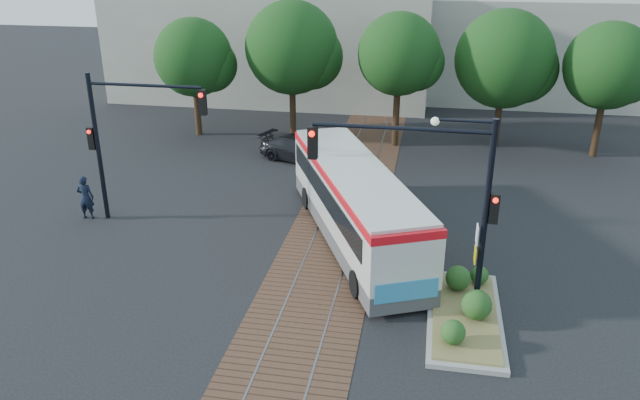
{
  "coord_description": "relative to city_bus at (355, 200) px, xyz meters",
  "views": [
    {
      "loc": [
        3.37,
        -17.56,
        10.64
      ],
      "look_at": [
        -0.5,
        3.66,
        1.6
      ],
      "focal_mm": 35.0,
      "sensor_mm": 36.0,
      "label": 1
    }
  ],
  "objects": [
    {
      "name": "traffic_island",
      "position": [
        4.02,
        -4.67,
        -1.31
      ],
      "size": [
        2.2,
        5.2,
        1.13
      ],
      "color": "gray",
      "rests_on": "ground"
    },
    {
      "name": "tree_row",
      "position": [
        0.41,
        12.65,
        3.21
      ],
      "size": [
        26.4,
        5.6,
        7.67
      ],
      "color": "#382314",
      "rests_on": "ground"
    },
    {
      "name": "ground",
      "position": [
        -0.8,
        -3.77,
        -1.64
      ],
      "size": [
        120.0,
        120.0,
        0.0
      ],
      "primitive_type": "plane",
      "color": "black",
      "rests_on": "ground"
    },
    {
      "name": "city_bus",
      "position": [
        0.0,
        0.0,
        0.0
      ],
      "size": [
        6.55,
        10.94,
        2.93
      ],
      "rotation": [
        0.0,
        0.0,
        0.42
      ],
      "color": "#464648",
      "rests_on": "ground"
    },
    {
      "name": "trackbed",
      "position": [
        -0.8,
        0.23,
        -1.63
      ],
      "size": [
        3.6,
        40.0,
        0.02
      ],
      "color": "#513425",
      "rests_on": "ground"
    },
    {
      "name": "officer",
      "position": [
        -11.05,
        0.03,
        -0.71
      ],
      "size": [
        0.72,
        0.52,
        1.85
      ],
      "primitive_type": "imported",
      "rotation": [
        0.0,
        0.0,
        3.26
      ],
      "color": "black",
      "rests_on": "ground"
    },
    {
      "name": "parked_car",
      "position": [
        -3.92,
        8.66,
        -0.99
      ],
      "size": [
        4.79,
        3.24,
        1.29
      ],
      "primitive_type": "imported",
      "rotation": [
        0.0,
        0.0,
        1.21
      ],
      "color": "black",
      "rests_on": "ground"
    },
    {
      "name": "warehouses",
      "position": [
        -1.32,
        24.98,
        2.18
      ],
      "size": [
        40.0,
        13.0,
        8.0
      ],
      "color": "#ADA899",
      "rests_on": "ground"
    },
    {
      "name": "signal_pole_main",
      "position": [
        3.07,
        -4.58,
        2.52
      ],
      "size": [
        5.49,
        0.46,
        6.0
      ],
      "color": "black",
      "rests_on": "ground"
    },
    {
      "name": "signal_pole_left",
      "position": [
        -9.16,
        0.23,
        2.23
      ],
      "size": [
        4.99,
        0.34,
        6.0
      ],
      "color": "black",
      "rests_on": "ground"
    }
  ]
}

